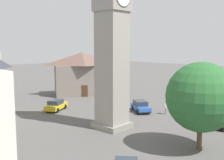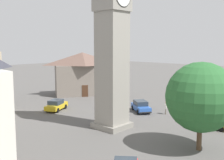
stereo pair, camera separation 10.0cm
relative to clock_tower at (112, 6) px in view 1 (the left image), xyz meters
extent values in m
plane|color=#565451|center=(0.00, 0.00, -13.34)|extent=(200.00, 200.00, 0.00)
cube|color=gray|center=(0.00, 0.00, -13.04)|extent=(3.46, 3.46, 0.60)
cube|color=gray|center=(0.00, 0.00, -6.65)|extent=(2.77, 2.77, 12.18)
cube|color=gold|center=(-0.84, -11.47, -12.75)|extent=(4.43, 3.37, 0.64)
cube|color=#28333D|center=(-0.71, -11.40, -12.13)|extent=(2.58, 2.34, 0.64)
cylinder|color=black|center=(-1.58, -12.73, -13.02)|extent=(0.67, 0.49, 0.64)
cylinder|color=black|center=(-2.30, -11.31, -13.02)|extent=(0.67, 0.49, 0.64)
cylinder|color=black|center=(0.62, -11.62, -13.02)|extent=(0.67, 0.49, 0.64)
cylinder|color=black|center=(-0.10, -10.20, -13.02)|extent=(0.67, 0.49, 0.64)
cube|color=black|center=(-2.64, -12.38, -12.97)|extent=(0.86, 1.54, 0.16)
cube|color=#2D5BB7|center=(-8.24, -2.06, -12.75)|extent=(3.77, 4.32, 0.64)
cube|color=#28333D|center=(-8.33, -2.18, -12.13)|extent=(2.49, 2.62, 0.64)
cylinder|color=black|center=(-8.17, -0.59, -13.02)|extent=(0.55, 0.65, 0.64)
cylinder|color=black|center=(-6.87, -1.52, -13.02)|extent=(0.55, 0.65, 0.64)
cylinder|color=black|center=(-9.61, -2.59, -13.02)|extent=(0.55, 0.65, 0.64)
cylinder|color=black|center=(-8.31, -3.52, -13.02)|extent=(0.55, 0.65, 0.64)
cube|color=black|center=(-7.06, -0.42, -12.97)|extent=(1.42, 1.07, 0.16)
cube|color=gold|center=(-7.54, 8.42, -12.75)|extent=(1.79, 4.14, 0.64)
cube|color=#28333D|center=(-7.55, 8.57, -12.13)|extent=(1.61, 2.14, 0.64)
cylinder|color=black|center=(-6.71, 7.21, -13.02)|extent=(0.23, 0.64, 0.64)
cylinder|color=black|center=(-8.31, 7.17, -13.02)|extent=(0.23, 0.64, 0.64)
cylinder|color=black|center=(-6.77, 9.66, -13.02)|extent=(0.23, 0.64, 0.64)
cube|color=black|center=(-7.49, 6.40, -12.97)|extent=(1.67, 0.16, 0.16)
cylinder|color=#706656|center=(-9.25, 1.31, -12.93)|extent=(0.13, 0.13, 0.82)
cylinder|color=#706656|center=(-9.40, 1.21, -12.93)|extent=(0.13, 0.13, 0.82)
cube|color=white|center=(-9.33, 1.26, -12.22)|extent=(0.42, 0.38, 0.60)
cylinder|color=white|center=(-9.13, 1.39, -12.27)|extent=(0.09, 0.09, 0.60)
cylinder|color=white|center=(-9.52, 1.13, -12.27)|extent=(0.09, 0.09, 0.60)
sphere|color=tan|center=(-9.33, 1.26, -11.77)|extent=(0.22, 0.22, 0.22)
sphere|color=black|center=(-9.33, 1.27, -11.75)|extent=(0.20, 0.20, 0.20)
cylinder|color=brown|center=(-0.29, 10.15, -12.03)|extent=(0.44, 0.44, 2.62)
sphere|color=#28602D|center=(-0.29, 10.15, -8.57)|extent=(6.13, 6.13, 6.13)
cube|color=slate|center=(-11.87, -18.21, -10.56)|extent=(11.12, 9.73, 5.55)
pyramid|color=brown|center=(-11.87, -18.21, -6.63)|extent=(11.67, 10.21, 2.32)
cube|color=#422819|center=(-10.45, -16.03, -12.29)|extent=(0.97, 0.67, 2.10)
camera|label=1|loc=(22.37, 20.20, -4.08)|focal=44.29mm
camera|label=2|loc=(22.30, 20.27, -4.08)|focal=44.29mm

